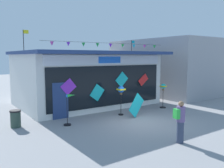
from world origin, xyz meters
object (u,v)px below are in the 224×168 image
at_px(wind_spinner_center_left, 163,90).
at_px(display_kite_on_ground, 136,105).
at_px(person_mid_plaza, 180,121).
at_px(wind_spinner_far_left, 69,107).
at_px(trash_bin, 16,119).
at_px(wind_spinner_left, 121,91).
at_px(kite_shop_building, 86,78).

relative_size(wind_spinner_center_left, display_kite_on_ground, 1.31).
height_order(wind_spinner_center_left, person_mid_plaza, person_mid_plaza).
xyz_separation_m(wind_spinner_far_left, trash_bin, (-2.30, 1.14, -0.51)).
distance_m(wind_spinner_left, wind_spinner_center_left, 3.48).
bearing_deg(kite_shop_building, person_mid_plaza, -95.56).
xyz_separation_m(wind_spinner_left, person_mid_plaza, (-0.86, -4.97, -0.52)).
relative_size(person_mid_plaza, trash_bin, 2.01).
distance_m(wind_spinner_far_left, trash_bin, 2.62).
height_order(wind_spinner_center_left, trash_bin, wind_spinner_center_left).
relative_size(kite_shop_building, display_kite_on_ground, 7.64).
relative_size(wind_spinner_left, trash_bin, 2.05).
bearing_deg(person_mid_plaza, wind_spinner_far_left, 42.08).
relative_size(person_mid_plaza, display_kite_on_ground, 1.36).
bearing_deg(person_mid_plaza, display_kite_on_ground, -2.98).
relative_size(wind_spinner_center_left, person_mid_plaza, 0.97).
distance_m(kite_shop_building, trash_bin, 6.68).
relative_size(wind_spinner_left, person_mid_plaza, 1.02).
xyz_separation_m(wind_spinner_left, display_kite_on_ground, (0.46, -0.84, -0.74)).
height_order(wind_spinner_left, trash_bin, wind_spinner_left).
xyz_separation_m(kite_shop_building, person_mid_plaza, (-0.89, -9.17, -1.00)).
distance_m(kite_shop_building, person_mid_plaza, 9.26).
bearing_deg(wind_spinner_far_left, kite_shop_building, 52.34).
bearing_deg(display_kite_on_ground, trash_bin, 163.47).
distance_m(wind_spinner_far_left, display_kite_on_ground, 3.87).
height_order(wind_spinner_far_left, display_kite_on_ground, wind_spinner_far_left).
height_order(wind_spinner_far_left, person_mid_plaza, person_mid_plaza).
xyz_separation_m(person_mid_plaza, trash_bin, (-4.78, 5.94, -0.46)).
bearing_deg(kite_shop_building, wind_spinner_center_left, -50.83).
bearing_deg(person_mid_plaza, kite_shop_building, 9.24).
height_order(wind_spinner_far_left, wind_spinner_left, wind_spinner_left).
height_order(wind_spinner_far_left, wind_spinner_center_left, wind_spinner_center_left).
bearing_deg(wind_spinner_left, trash_bin, 170.22).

